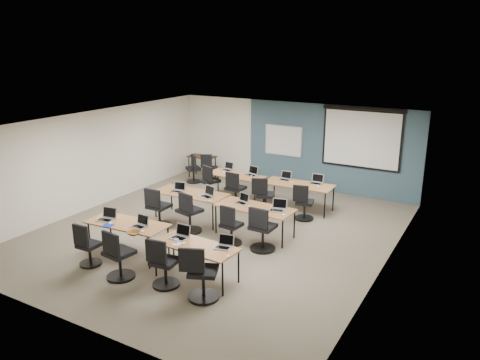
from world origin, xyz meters
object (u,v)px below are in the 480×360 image
Objects in this scene: task_chair_2 at (163,267)px; laptop_5 at (208,194)px; whiteboard at (283,141)px; laptop_7 at (278,208)px; task_chair_0 at (87,248)px; laptop_11 at (317,181)px; laptop_2 at (181,235)px; task_chair_9 at (235,192)px; task_chair_1 at (118,259)px; laptop_9 at (252,173)px; laptop_8 at (228,168)px; laptop_1 at (140,224)px; task_chair_4 at (158,211)px; training_table_back_left at (236,176)px; laptop_0 at (107,217)px; task_chair_8 at (209,185)px; laptop_3 at (224,244)px; task_chair_7 at (262,232)px; spare_chair_b at (194,171)px; laptop_4 at (178,189)px; task_chair_5 at (189,216)px; spare_chair_a at (210,170)px; training_table_mid_left at (191,194)px; training_table_mid_right at (255,209)px; training_table_front_right at (196,247)px; task_chair_6 at (230,228)px; task_chair_10 at (264,198)px; projector_screen at (362,135)px; laptop_10 at (285,178)px; training_table_back_right at (298,185)px; utility_table at (202,159)px; task_chair_11 at (303,205)px.

task_chair_2 is 3.31m from laptop_5.
whiteboard is 3.71× the size of laptop_7.
task_chair_0 is 2.78× the size of laptop_11.
laptop_2 is 0.33× the size of task_chair_9.
task_chair_1 reaches higher than laptop_9.
laptop_8 is at bearing 135.89° from task_chair_9.
task_chair_4 is at bearing 121.47° from laptop_1.
laptop_0 is (-0.61, -4.56, 0.11)m from training_table_back_left.
task_chair_2 is 0.97× the size of task_chair_8.
laptop_9 is at bearing 70.93° from task_chair_4.
task_chair_8 reaches higher than laptop_3.
laptop_1 is at bearing -55.33° from task_chair_8.
laptop_5 is at bearing 101.83° from task_chair_2.
task_chair_7 is 5.64m from spare_chair_b.
task_chair_5 is (0.83, -0.68, -0.35)m from laptop_4.
laptop_3 reaches higher than spare_chair_a.
task_chair_9 is 2.57m from spare_chair_a.
laptop_5 is at bearing -60.75° from laptop_8.
training_table_mid_left is 1.96m from training_table_mid_right.
training_table_front_right is at bearing -172.67° from laptop_3.
task_chair_6 is (1.73, -0.87, -0.29)m from training_table_mid_left.
task_chair_10 is at bearing 79.20° from task_chair_5.
task_chair_0 is (-2.29, -0.64, -0.29)m from training_table_front_right.
projector_screen reaches higher than task_chair_6.
laptop_9 reaches higher than laptop_3.
laptop_2 is at bearing 170.89° from laptop_3.
spare_chair_a is (-2.04, 3.20, -0.41)m from laptop_5.
task_chair_6 is at bearing 8.35° from task_chair_5.
training_table_mid_right is 6.11× the size of laptop_3.
laptop_10 reaches higher than spare_chair_a.
training_table_back_right is 2.46m from laptop_8.
laptop_1 is at bearing -126.17° from task_chair_10.
task_chair_4 is 1.07× the size of task_chair_6.
laptop_11 is (2.40, 0.33, 0.11)m from training_table_back_left.
task_chair_5 is (0.48, -0.75, -0.25)m from training_table_mid_left.
utility_table is at bearing 144.11° from laptop_5.
laptop_1 is 0.30× the size of task_chair_5.
training_table_back_right is at bearing -144.84° from laptop_11.
task_chair_9 reaches higher than laptop_1.
laptop_3 is at bearing 31.91° from task_chair_2.
laptop_4 is 0.31× the size of task_chair_9.
task_chair_7 reaches higher than laptop_2.
task_chair_7 is 1.01× the size of task_chair_8.
training_table_back_right is 5.92× the size of laptop_8.
task_chair_8 reaches higher than task_chair_10.
spare_chair_a is at bearing 167.02° from laptop_10.
task_chair_9 is (-1.07, 3.95, -0.37)m from laptop_2.
laptop_11 is at bearing -42.81° from whiteboard.
whiteboard is 1.27× the size of task_chair_2.
task_chair_11 is at bearing 71.34° from task_chair_2.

